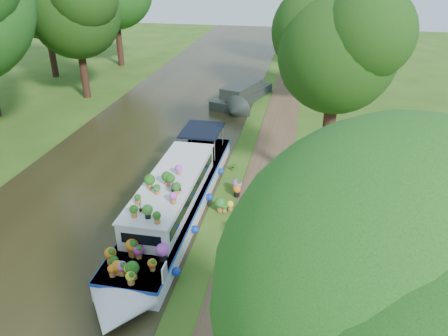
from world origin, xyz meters
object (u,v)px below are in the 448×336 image
(second_boat, at_px, (241,95))
(pedestrian_dark, at_px, (299,70))
(pedestrian_pink, at_px, (285,72))
(sandwich_board, at_px, (249,234))
(plant_boat, at_px, (173,200))

(second_boat, bearing_deg, pedestrian_dark, 79.46)
(pedestrian_pink, xyz_separation_m, pedestrian_dark, (1.03, 1.51, -0.19))
(sandwich_board, height_order, pedestrian_pink, pedestrian_pink)
(sandwich_board, bearing_deg, pedestrian_dark, 81.99)
(second_boat, relative_size, sandwich_board, 7.64)
(plant_boat, bearing_deg, second_boat, 88.73)
(pedestrian_pink, height_order, pedestrian_dark, pedestrian_pink)
(plant_boat, bearing_deg, pedestrian_dark, 79.62)
(pedestrian_dark, bearing_deg, second_boat, -107.98)
(plant_boat, height_order, pedestrian_pink, plant_boat)
(plant_boat, relative_size, second_boat, 1.81)
(plant_boat, height_order, second_boat, plant_boat)
(second_boat, bearing_deg, pedestrian_pink, 81.11)
(second_boat, height_order, sandwich_board, second_boat)
(second_boat, height_order, pedestrian_pink, pedestrian_pink)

